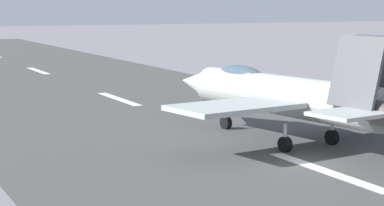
# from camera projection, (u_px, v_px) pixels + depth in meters

# --- Properties ---
(ground_plane) EXTENTS (400.00, 400.00, 0.00)m
(ground_plane) POSITION_uv_depth(u_px,v_px,m) (319.00, 169.00, 31.05)
(ground_plane) COLOR slate
(runway_strip) EXTENTS (240.00, 26.00, 0.02)m
(runway_strip) POSITION_uv_depth(u_px,v_px,m) (319.00, 169.00, 31.03)
(runway_strip) COLOR #464644
(runway_strip) RESTS_ON ground
(fighter_jet) EXTENTS (17.50, 14.48, 5.70)m
(fighter_jet) POSITION_uv_depth(u_px,v_px,m) (283.00, 94.00, 36.72)
(fighter_jet) COLOR #ABB3AE
(fighter_jet) RESTS_ON ground
(crew_person) EXTENTS (0.70, 0.36, 1.70)m
(crew_person) POSITION_uv_depth(u_px,v_px,m) (296.00, 94.00, 50.13)
(crew_person) COLOR #1E2338
(crew_person) RESTS_ON ground
(marker_cone_mid) EXTENTS (0.44, 0.44, 0.55)m
(marker_cone_mid) POSITION_uv_depth(u_px,v_px,m) (369.00, 107.00, 47.56)
(marker_cone_mid) COLOR orange
(marker_cone_mid) RESTS_ON ground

